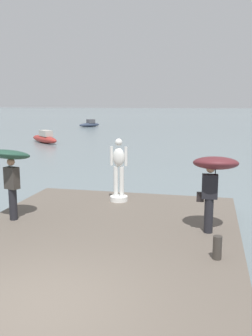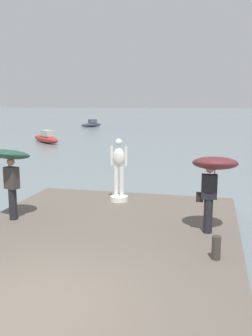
{
  "view_description": "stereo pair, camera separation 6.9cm",
  "coord_description": "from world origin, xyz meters",
  "px_view_note": "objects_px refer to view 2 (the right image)",
  "views": [
    {
      "loc": [
        2.62,
        -5.1,
        3.61
      ],
      "look_at": [
        0.0,
        6.28,
        1.55
      ],
      "focal_mm": 39.86,
      "sensor_mm": 36.0,
      "label": 1
    },
    {
      "loc": [
        2.69,
        -5.09,
        3.61
      ],
      "look_at": [
        0.0,
        6.28,
        1.55
      ],
      "focal_mm": 39.86,
      "sensor_mm": 36.0,
      "label": 2
    }
  ],
  "objects_px": {
    "onlooker_left": "(9,162)",
    "boat_leftward": "(46,138)",
    "onlooker_right": "(214,171)",
    "mooring_bollard": "(216,248)",
    "boat_mid": "(91,124)",
    "statue_white_figure": "(119,174)"
  },
  "relations": [
    {
      "from": "onlooker_left",
      "to": "boat_mid",
      "type": "distance_m",
      "value": 45.84
    },
    {
      "from": "statue_white_figure",
      "to": "boat_leftward",
      "type": "height_order",
      "value": "statue_white_figure"
    },
    {
      "from": "mooring_bollard",
      "to": "boat_mid",
      "type": "distance_m",
      "value": 49.03
    },
    {
      "from": "statue_white_figure",
      "to": "boat_leftward",
      "type": "bearing_deg",
      "value": 121.18
    },
    {
      "from": "onlooker_right",
      "to": "onlooker_left",
      "type": "bearing_deg",
      "value": -178.68
    },
    {
      "from": "statue_white_figure",
      "to": "mooring_bollard",
      "type": "bearing_deg",
      "value": -52.41
    },
    {
      "from": "onlooker_left",
      "to": "mooring_bollard",
      "type": "xyz_separation_m",
      "value": [
        5.56,
        -1.51,
        -1.35
      ]
    },
    {
      "from": "mooring_bollard",
      "to": "boat_leftward",
      "type": "height_order",
      "value": "boat_leftward"
    },
    {
      "from": "onlooker_left",
      "to": "onlooker_right",
      "type": "relative_size",
      "value": 1.03
    },
    {
      "from": "onlooker_left",
      "to": "boat_leftward",
      "type": "xyz_separation_m",
      "value": [
        -9.34,
        22.01,
        -1.58
      ]
    },
    {
      "from": "mooring_bollard",
      "to": "boat_mid",
      "type": "bearing_deg",
      "value": 111.55
    },
    {
      "from": "onlooker_left",
      "to": "mooring_bollard",
      "type": "relative_size",
      "value": 4.1
    },
    {
      "from": "onlooker_right",
      "to": "boat_leftward",
      "type": "bearing_deg",
      "value": 124.05
    },
    {
      "from": "onlooker_left",
      "to": "onlooker_right",
      "type": "bearing_deg",
      "value": 1.32
    },
    {
      "from": "statue_white_figure",
      "to": "mooring_bollard",
      "type": "xyz_separation_m",
      "value": [
        3.11,
        -4.04,
        -0.65
      ]
    },
    {
      "from": "onlooker_right",
      "to": "boat_mid",
      "type": "bearing_deg",
      "value": 112.15
    },
    {
      "from": "mooring_bollard",
      "to": "boat_mid",
      "type": "xyz_separation_m",
      "value": [
        -18.01,
        45.6,
        -0.26
      ]
    },
    {
      "from": "onlooker_right",
      "to": "boat_mid",
      "type": "distance_m",
      "value": 47.49
    },
    {
      "from": "mooring_bollard",
      "to": "boat_mid",
      "type": "height_order",
      "value": "boat_mid"
    },
    {
      "from": "onlooker_right",
      "to": "boat_leftward",
      "type": "height_order",
      "value": "onlooker_right"
    },
    {
      "from": "statue_white_figure",
      "to": "mooring_bollard",
      "type": "relative_size",
      "value": 4.15
    },
    {
      "from": "onlooker_left",
      "to": "onlooker_right",
      "type": "xyz_separation_m",
      "value": [
        5.45,
        0.13,
        -0.03
      ]
    }
  ]
}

